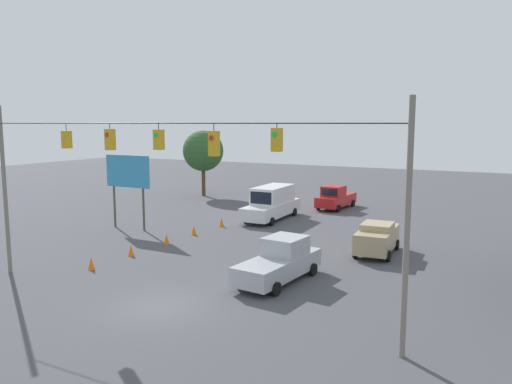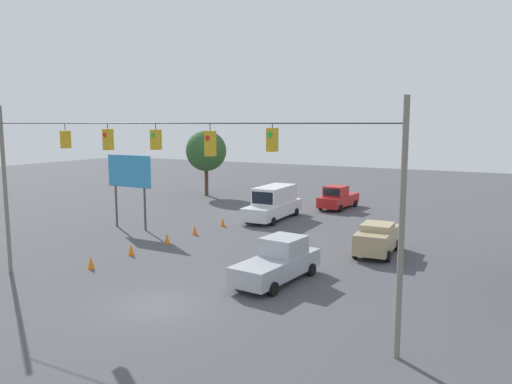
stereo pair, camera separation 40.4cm
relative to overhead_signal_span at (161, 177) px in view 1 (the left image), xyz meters
The scene contains 13 objects.
ground_plane 5.51m from the overhead_signal_span, 78.63° to the left, with size 140.00×140.00×0.00m, color #47474C.
overhead_signal_span is the anchor object (origin of this frame).
box_truck_white_withflow_far 20.56m from the overhead_signal_span, 76.96° to the right, with size 2.60×7.11×2.66m.
pickup_truck_red_withflow_deep 27.23m from the overhead_signal_span, 86.49° to the right, with size 2.43×5.38×2.12m.
sedan_tan_oncoming_far 14.74m from the overhead_signal_span, 114.40° to the right, with size 2.29×4.56×1.86m.
pickup_truck_silver_crossing_near 7.64m from the overhead_signal_span, 118.21° to the right, with size 2.56×5.71×2.12m.
traffic_cone_nearest 8.83m from the overhead_signal_span, 19.62° to the right, with size 0.37×0.37×0.67m, color orange.
traffic_cone_second 10.16m from the overhead_signal_span, 39.09° to the right, with size 0.37×0.37×0.67m, color orange.
traffic_cone_third 12.22m from the overhead_signal_span, 52.47° to the right, with size 0.37×0.37×0.67m, color orange.
traffic_cone_fourth 14.54m from the overhead_signal_span, 60.26° to the right, with size 0.37×0.37×0.67m, color orange.
traffic_cone_fifth 17.31m from the overhead_signal_span, 66.57° to the right, with size 0.37×0.37×0.67m, color orange.
roadside_billboard 16.60m from the overhead_signal_span, 42.90° to the right, with size 3.98×0.16×5.42m.
tree_horizon_left 32.52m from the overhead_signal_span, 58.98° to the right, with size 4.31×4.31×6.96m.
Camera 1 is at (-13.09, 15.96, 7.72)m, focal length 35.00 mm.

